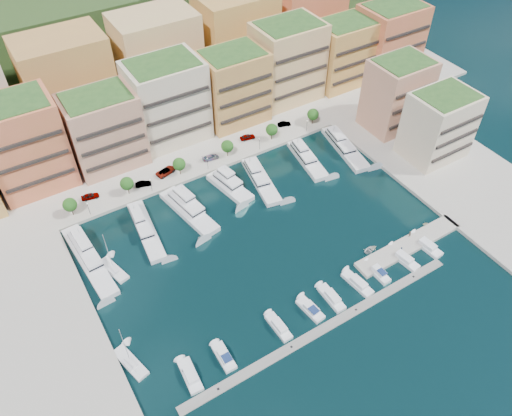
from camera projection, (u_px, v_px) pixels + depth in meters
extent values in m
plane|color=black|center=(264.00, 238.00, 130.45)|extent=(400.00, 400.00, 0.00)
cube|color=#9E998E|center=(166.00, 121.00, 167.82)|extent=(220.00, 64.00, 2.00)
cube|color=#9E998E|center=(454.00, 173.00, 148.68)|extent=(34.00, 76.00, 2.00)
cube|color=#9E998E|center=(31.00, 381.00, 102.57)|extent=(34.00, 76.00, 2.00)
cube|color=#233D19|center=(115.00, 61.00, 196.75)|extent=(240.00, 40.00, 58.00)
cube|color=gray|center=(325.00, 329.00, 111.25)|extent=(72.00, 2.20, 0.35)
cube|color=#9E998E|center=(408.00, 246.00, 128.34)|extent=(32.00, 5.00, 2.00)
cube|color=#DD6949|center=(26.00, 145.00, 135.54)|extent=(20.00, 16.00, 26.00)
cube|color=black|center=(34.00, 162.00, 130.57)|extent=(18.40, 0.50, 0.90)
cube|color=#275120|center=(9.00, 103.00, 126.08)|extent=(17.60, 14.08, 0.80)
cube|color=tan|center=(104.00, 131.00, 143.56)|extent=(20.00, 15.00, 22.00)
cube|color=black|center=(114.00, 145.00, 138.89)|extent=(18.40, 0.50, 0.90)
cube|color=#275120|center=(95.00, 97.00, 135.51)|extent=(17.60, 13.20, 0.80)
cube|color=beige|center=(168.00, 102.00, 151.52)|extent=(22.00, 16.00, 25.00)
cube|color=black|center=(179.00, 115.00, 146.54)|extent=(20.24, 0.50, 0.90)
cube|color=#275120|center=(162.00, 63.00, 142.41)|extent=(19.36, 14.08, 0.80)
cube|color=#B37943|center=(234.00, 88.00, 159.20)|extent=(20.00, 15.00, 23.00)
cube|color=black|center=(246.00, 99.00, 154.53)|extent=(18.40, 0.50, 0.90)
cube|color=#275120|center=(232.00, 53.00, 150.80)|extent=(17.60, 13.20, 0.80)
cube|color=#D9BB73|center=(287.00, 63.00, 167.53)|extent=(22.00, 16.00, 26.00)
cube|color=black|center=(302.00, 73.00, 162.55)|extent=(20.24, 0.50, 0.90)
cube|color=#275120|center=(289.00, 24.00, 158.07)|extent=(19.36, 14.08, 0.80)
cube|color=tan|center=(342.00, 54.00, 175.92)|extent=(20.00, 15.00, 22.00)
cube|color=black|center=(356.00, 63.00, 171.24)|extent=(18.40, 0.50, 0.90)
cube|color=#275120|center=(346.00, 23.00, 167.87)|extent=(17.60, 13.20, 0.80)
cube|color=#DD6949|center=(389.00, 40.00, 181.44)|extent=(22.00, 16.00, 24.00)
cube|color=black|center=(405.00, 49.00, 176.47)|extent=(20.24, 0.50, 0.90)
cube|color=#275120|center=(395.00, 6.00, 172.69)|extent=(19.36, 14.08, 0.80)
cube|color=tan|center=(397.00, 95.00, 157.09)|extent=(18.00, 14.00, 22.00)
cube|color=black|center=(413.00, 106.00, 152.72)|extent=(16.56, 0.50, 0.90)
cube|color=#275120|center=(404.00, 62.00, 149.04)|extent=(15.84, 12.32, 0.80)
cube|color=beige|center=(438.00, 126.00, 146.95)|extent=(18.00, 14.00, 20.00)
cube|color=black|center=(457.00, 139.00, 142.58)|extent=(16.56, 0.50, 0.90)
cube|color=#275120|center=(448.00, 96.00, 139.60)|extent=(15.84, 12.32, 0.80)
cube|color=#B37943|center=(69.00, 83.00, 154.46)|extent=(26.00, 18.00, 30.00)
cube|color=#D9BB73|center=(158.00, 58.00, 165.61)|extent=(26.00, 18.00, 30.00)
cube|color=tan|center=(236.00, 36.00, 176.77)|extent=(26.00, 18.00, 30.00)
cube|color=#DD6949|center=(305.00, 17.00, 187.93)|extent=(26.00, 18.00, 30.00)
cylinder|color=#473323|center=(72.00, 211.00, 134.00)|extent=(0.24, 0.24, 3.00)
sphere|color=#204614|center=(70.00, 205.00, 132.41)|extent=(3.80, 3.80, 3.80)
cylinder|color=#473323|center=(128.00, 190.00, 139.95)|extent=(0.24, 0.24, 3.00)
sphere|color=#204614|center=(127.00, 184.00, 138.36)|extent=(3.80, 3.80, 3.80)
cylinder|color=#473323|center=(180.00, 170.00, 145.90)|extent=(0.24, 0.24, 3.00)
sphere|color=#204614|center=(179.00, 164.00, 144.31)|extent=(3.80, 3.80, 3.80)
cylinder|color=#473323|center=(228.00, 152.00, 151.85)|extent=(0.24, 0.24, 3.00)
sphere|color=#204614|center=(227.00, 146.00, 150.26)|extent=(3.80, 3.80, 3.80)
cylinder|color=#473323|center=(272.00, 135.00, 157.80)|extent=(0.24, 0.24, 3.00)
sphere|color=#204614|center=(272.00, 130.00, 156.21)|extent=(3.80, 3.80, 3.80)
cylinder|color=#473323|center=(312.00, 120.00, 163.75)|extent=(0.24, 0.24, 3.00)
sphere|color=#204614|center=(313.00, 114.00, 162.16)|extent=(3.80, 3.80, 3.80)
cylinder|color=black|center=(89.00, 209.00, 133.75)|extent=(0.10, 0.10, 4.00)
sphere|color=#FFF2CC|center=(87.00, 204.00, 132.30)|extent=(0.30, 0.30, 0.30)
cylinder|color=black|center=(151.00, 185.00, 140.44)|extent=(0.10, 0.10, 4.00)
sphere|color=#FFF2CC|center=(150.00, 180.00, 138.99)|extent=(0.30, 0.30, 0.30)
cylinder|color=black|center=(208.00, 164.00, 147.13)|extent=(0.10, 0.10, 4.00)
sphere|color=#FFF2CC|center=(207.00, 158.00, 145.69)|extent=(0.30, 0.30, 0.30)
cylinder|color=black|center=(259.00, 144.00, 153.83)|extent=(0.10, 0.10, 4.00)
sphere|color=#FFF2CC|center=(259.00, 139.00, 152.38)|extent=(0.30, 0.30, 0.30)
cylinder|color=black|center=(307.00, 126.00, 160.52)|extent=(0.10, 0.10, 4.00)
sphere|color=#FFF2CC|center=(307.00, 121.00, 159.08)|extent=(0.30, 0.30, 0.30)
cube|color=white|center=(90.00, 262.00, 124.28)|extent=(6.31, 26.69, 2.30)
cube|color=white|center=(84.00, 250.00, 124.42)|extent=(4.70, 14.76, 1.80)
cube|color=black|center=(84.00, 250.00, 124.42)|extent=(4.76, 14.82, 0.55)
cube|color=white|center=(80.00, 240.00, 124.57)|extent=(3.26, 8.10, 1.40)
cylinder|color=#B2B2B7|center=(77.00, 232.00, 124.39)|extent=(0.14, 0.14, 1.80)
cube|color=white|center=(147.00, 232.00, 131.45)|extent=(6.71, 22.76, 2.30)
cube|color=white|center=(142.00, 221.00, 131.36)|extent=(4.84, 12.64, 1.80)
cube|color=black|center=(142.00, 221.00, 131.36)|extent=(4.91, 12.71, 0.55)
cube|color=white|center=(138.00, 213.00, 131.31)|extent=(3.29, 6.97, 1.40)
cylinder|color=#B2B2B7|center=(135.00, 206.00, 130.99)|extent=(0.14, 0.14, 1.80)
cube|color=black|center=(147.00, 233.00, 131.77)|extent=(6.76, 22.81, 0.35)
cube|color=white|center=(189.00, 213.00, 136.53)|extent=(8.59, 21.89, 2.30)
cube|color=white|center=(185.00, 203.00, 136.37)|extent=(6.08, 12.27, 1.80)
cube|color=black|center=(185.00, 203.00, 136.37)|extent=(6.15, 12.34, 0.55)
cube|color=white|center=(182.00, 195.00, 136.27)|extent=(4.08, 6.82, 1.40)
cylinder|color=#B2B2B7|center=(179.00, 188.00, 135.91)|extent=(0.14, 0.14, 1.80)
cube|color=white|center=(230.00, 188.00, 143.49)|extent=(7.69, 16.57, 2.30)
cube|color=white|center=(227.00, 180.00, 143.00)|extent=(5.54, 9.35, 1.80)
cube|color=black|center=(227.00, 180.00, 143.00)|extent=(5.60, 9.42, 0.55)
cube|color=white|center=(224.00, 173.00, 142.64)|extent=(3.76, 5.23, 1.40)
cylinder|color=#B2B2B7|center=(223.00, 167.00, 142.09)|extent=(0.14, 0.14, 1.80)
cube|color=white|center=(261.00, 182.00, 145.43)|extent=(8.40, 21.30, 2.30)
cube|color=white|center=(258.00, 173.00, 145.24)|extent=(5.87, 11.95, 1.80)
cube|color=black|center=(258.00, 173.00, 145.24)|extent=(5.94, 12.02, 0.55)
cube|color=white|center=(255.00, 165.00, 145.11)|extent=(3.91, 6.65, 1.40)
cylinder|color=#B2B2B7|center=(252.00, 159.00, 144.73)|extent=(0.14, 0.14, 1.80)
cube|color=black|center=(261.00, 183.00, 145.75)|extent=(8.46, 21.36, 0.35)
cube|color=white|center=(307.00, 161.00, 152.26)|extent=(7.69, 19.76, 2.30)
cube|color=white|center=(304.00, 152.00, 151.98)|extent=(5.50, 11.07, 1.80)
cube|color=black|center=(304.00, 152.00, 151.98)|extent=(5.56, 11.14, 0.55)
cube|color=white|center=(302.00, 145.00, 151.78)|extent=(3.71, 6.15, 1.40)
cylinder|color=#B2B2B7|center=(300.00, 139.00, 151.34)|extent=(0.14, 0.14, 1.80)
cube|color=white|center=(345.00, 149.00, 156.21)|extent=(9.09, 23.17, 2.30)
cube|color=white|center=(341.00, 140.00, 156.12)|extent=(6.37, 12.99, 1.80)
cube|color=black|center=(341.00, 140.00, 156.12)|extent=(6.44, 13.06, 0.55)
cube|color=white|center=(338.00, 133.00, 156.08)|extent=(4.25, 7.23, 1.40)
cylinder|color=#B2B2B7|center=(336.00, 127.00, 155.77)|extent=(0.14, 0.14, 1.80)
cube|color=white|center=(190.00, 376.00, 103.01)|extent=(3.35, 8.22, 1.40)
cube|color=white|center=(191.00, 375.00, 101.85)|extent=(2.45, 4.00, 1.10)
cube|color=black|center=(187.00, 369.00, 103.00)|extent=(2.02, 0.24, 0.55)
cube|color=white|center=(224.00, 357.00, 105.98)|extent=(2.82, 7.14, 1.40)
cube|color=white|center=(225.00, 356.00, 104.85)|extent=(2.15, 3.45, 1.10)
cube|color=black|center=(221.00, 351.00, 105.88)|extent=(1.91, 0.15, 0.55)
cube|color=navy|center=(227.00, 358.00, 103.87)|extent=(1.91, 2.17, 0.12)
cube|color=white|center=(278.00, 327.00, 111.15)|extent=(2.62, 7.81, 1.40)
cube|color=white|center=(280.00, 326.00, 110.00)|extent=(1.98, 3.77, 1.10)
cube|color=black|center=(276.00, 321.00, 111.11)|extent=(1.74, 0.15, 0.55)
cube|color=white|center=(310.00, 310.00, 114.40)|extent=(3.42, 7.59, 1.40)
cube|color=white|center=(312.00, 308.00, 113.26)|extent=(2.43, 3.73, 1.10)
cube|color=black|center=(308.00, 304.00, 114.32)|extent=(1.91, 0.30, 0.55)
cube|color=navy|center=(314.00, 310.00, 112.26)|extent=(2.08, 2.39, 0.12)
cube|color=white|center=(331.00, 298.00, 116.65)|extent=(2.74, 8.22, 1.40)
cube|color=white|center=(333.00, 296.00, 115.49)|extent=(2.10, 3.96, 1.10)
cube|color=black|center=(328.00, 292.00, 116.65)|extent=(1.87, 0.13, 0.55)
cube|color=white|center=(357.00, 284.00, 119.57)|extent=(3.52, 8.83, 1.40)
cube|color=white|center=(359.00, 282.00, 118.40)|extent=(2.47, 4.32, 1.10)
cube|color=black|center=(354.00, 278.00, 119.61)|extent=(1.87, 0.30, 0.55)
cube|color=white|center=(377.00, 273.00, 121.92)|extent=(2.48, 7.37, 1.40)
cube|color=white|center=(379.00, 271.00, 120.79)|extent=(1.89, 3.55, 1.10)
cube|color=black|center=(375.00, 267.00, 121.84)|extent=(1.69, 0.13, 0.55)
cube|color=navy|center=(382.00, 272.00, 119.79)|extent=(1.68, 2.23, 0.12)
cube|color=white|center=(402.00, 259.00, 125.03)|extent=(3.73, 9.25, 1.40)
cube|color=white|center=(405.00, 257.00, 123.84)|extent=(2.56, 4.54, 1.10)
cube|color=black|center=(400.00, 253.00, 125.10)|extent=(1.85, 0.34, 0.55)
cube|color=white|center=(426.00, 246.00, 128.02)|extent=(3.57, 9.22, 1.40)
cube|color=white|center=(428.00, 244.00, 126.83)|extent=(2.54, 4.50, 1.10)
cube|color=black|center=(423.00, 240.00, 128.09)|extent=(2.00, 0.28, 0.55)
cube|color=white|center=(131.00, 363.00, 105.13)|extent=(5.07, 9.88, 1.20)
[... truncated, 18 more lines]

